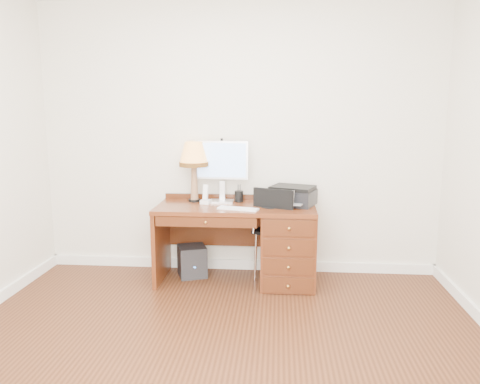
# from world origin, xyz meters

# --- Properties ---
(ground) EXTENTS (4.00, 4.00, 0.00)m
(ground) POSITION_xyz_m (0.00, 0.00, 0.00)
(ground) COLOR #371A0C
(ground) RESTS_ON ground
(room_shell) EXTENTS (4.00, 4.00, 4.00)m
(room_shell) POSITION_xyz_m (0.00, 0.63, 0.05)
(room_shell) COLOR silver
(room_shell) RESTS_ON ground
(desk) EXTENTS (1.50, 0.67, 0.75)m
(desk) POSITION_xyz_m (0.32, 1.40, 0.41)
(desk) COLOR #602A14
(desk) RESTS_ON ground
(monitor) EXTENTS (0.52, 0.17, 0.60)m
(monitor) POSITION_xyz_m (-0.16, 1.59, 1.13)
(monitor) COLOR silver
(monitor) RESTS_ON desk
(keyboard) EXTENTS (0.39, 0.20, 0.01)m
(keyboard) POSITION_xyz_m (0.04, 1.23, 0.76)
(keyboard) COLOR white
(keyboard) RESTS_ON desk
(mouse_pad) EXTENTS (0.20, 0.20, 0.04)m
(mouse_pad) POSITION_xyz_m (0.33, 1.36, 0.76)
(mouse_pad) COLOR black
(mouse_pad) RESTS_ON desk
(printer) EXTENTS (0.49, 0.44, 0.18)m
(printer) POSITION_xyz_m (0.54, 1.48, 0.84)
(printer) COLOR black
(printer) RESTS_ON desk
(leg_lamp) EXTENTS (0.29, 0.29, 0.59)m
(leg_lamp) POSITION_xyz_m (-0.43, 1.57, 1.18)
(leg_lamp) COLOR black
(leg_lamp) RESTS_ON desk
(phone) EXTENTS (0.10, 0.10, 0.19)m
(phone) POSITION_xyz_m (-0.30, 1.46, 0.80)
(phone) COLOR white
(phone) RESTS_ON desk
(pen_cup) EXTENTS (0.09, 0.09, 0.11)m
(pen_cup) POSITION_xyz_m (0.02, 1.58, 0.80)
(pen_cup) COLOR black
(pen_cup) RESTS_ON desk
(chair) EXTENTS (0.57, 0.58, 0.93)m
(chair) POSITION_xyz_m (0.44, 1.43, 0.56)
(chair) COLOR black
(chair) RESTS_ON ground
(equipment_box) EXTENTS (0.34, 0.34, 0.31)m
(equipment_box) POSITION_xyz_m (-0.45, 1.50, 0.15)
(equipment_box) COLOR black
(equipment_box) RESTS_ON ground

